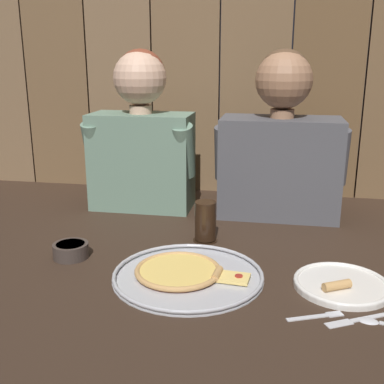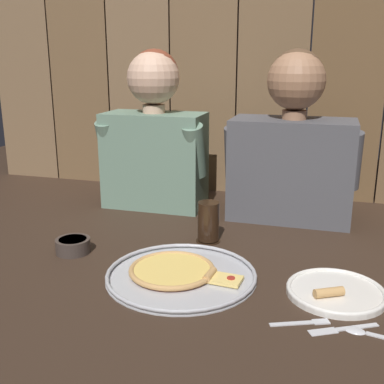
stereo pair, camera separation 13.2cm
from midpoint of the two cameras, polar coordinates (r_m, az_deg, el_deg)
ground_plane at (r=1.30m, az=1.33°, el=-8.86°), size 3.20×3.20×0.00m
pizza_tray at (r=1.23m, az=1.57°, el=-9.78°), size 0.39×0.39×0.03m
dinner_plate at (r=1.21m, az=19.95°, el=-11.23°), size 0.23×0.23×0.03m
drinking_glass at (r=1.44m, az=4.62°, el=-3.69°), size 0.07×0.07×0.12m
dipping_bowl at (r=1.40m, az=-11.47°, el=-6.28°), size 0.10×0.10×0.04m
table_fork at (r=1.08m, az=16.72°, el=-14.85°), size 0.13×0.07×0.01m
table_knife at (r=1.09m, az=21.20°, el=-15.13°), size 0.14×0.09×0.01m
table_spoon at (r=1.09m, az=23.65°, el=-15.24°), size 0.14×0.05×0.01m
diner_left at (r=1.74m, az=-2.37°, el=6.94°), size 0.40×0.21×0.57m
diner_right at (r=1.65m, az=14.24°, el=5.51°), size 0.45×0.21×0.57m
wooden_backdrop_wall at (r=1.93m, az=7.68°, el=18.82°), size 2.19×0.03×1.29m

